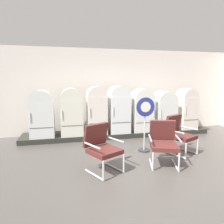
{
  "coord_description": "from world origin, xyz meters",
  "views": [
    {
      "loc": [
        -1.73,
        -3.55,
        1.89
      ],
      "look_at": [
        -0.28,
        2.75,
        0.87
      ],
      "focal_mm": 32.52,
      "sensor_mm": 36.0,
      "label": 1
    }
  ],
  "objects_px": {
    "refrigerator_2": "(97,109)",
    "sign_stand": "(145,124)",
    "refrigerator_6": "(187,107)",
    "armchair_center": "(163,141)",
    "refrigerator_0": "(42,113)",
    "refrigerator_1": "(71,111)",
    "refrigerator_5": "(164,110)",
    "armchair_right": "(179,133)",
    "refrigerator_4": "(142,109)",
    "armchair_left": "(101,146)",
    "refrigerator_3": "(119,108)"
  },
  "relations": [
    {
      "from": "armchair_left",
      "to": "refrigerator_1",
      "type": "bearing_deg",
      "value": 102.08
    },
    {
      "from": "refrigerator_0",
      "to": "refrigerator_1",
      "type": "relative_size",
      "value": 0.97
    },
    {
      "from": "refrigerator_3",
      "to": "refrigerator_5",
      "type": "height_order",
      "value": "refrigerator_3"
    },
    {
      "from": "refrigerator_5",
      "to": "refrigerator_6",
      "type": "distance_m",
      "value": 0.87
    },
    {
      "from": "armchair_right",
      "to": "armchair_left",
      "type": "bearing_deg",
      "value": -164.19
    },
    {
      "from": "armchair_left",
      "to": "armchair_center",
      "type": "bearing_deg",
      "value": 0.9
    },
    {
      "from": "armchair_left",
      "to": "armchair_right",
      "type": "xyz_separation_m",
      "value": [
        2.15,
        0.61,
        0.0
      ]
    },
    {
      "from": "refrigerator_4",
      "to": "refrigerator_6",
      "type": "distance_m",
      "value": 1.71
    },
    {
      "from": "refrigerator_0",
      "to": "refrigerator_4",
      "type": "bearing_deg",
      "value": 0.16
    },
    {
      "from": "refrigerator_2",
      "to": "armchair_right",
      "type": "relative_size",
      "value": 1.56
    },
    {
      "from": "refrigerator_0",
      "to": "armchair_right",
      "type": "height_order",
      "value": "refrigerator_0"
    },
    {
      "from": "refrigerator_0",
      "to": "refrigerator_4",
      "type": "distance_m",
      "value": 3.25
    },
    {
      "from": "refrigerator_2",
      "to": "refrigerator_3",
      "type": "height_order",
      "value": "refrigerator_3"
    },
    {
      "from": "refrigerator_2",
      "to": "refrigerator_5",
      "type": "bearing_deg",
      "value": 1.01
    },
    {
      "from": "sign_stand",
      "to": "refrigerator_1",
      "type": "bearing_deg",
      "value": 140.45
    },
    {
      "from": "refrigerator_1",
      "to": "armchair_right",
      "type": "height_order",
      "value": "refrigerator_1"
    },
    {
      "from": "armchair_left",
      "to": "refrigerator_2",
      "type": "bearing_deg",
      "value": 83.59
    },
    {
      "from": "armchair_right",
      "to": "refrigerator_3",
      "type": "bearing_deg",
      "value": 120.68
    },
    {
      "from": "refrigerator_1",
      "to": "armchair_right",
      "type": "xyz_separation_m",
      "value": [
        2.67,
        -1.85,
        -0.4
      ]
    },
    {
      "from": "refrigerator_0",
      "to": "refrigerator_6",
      "type": "distance_m",
      "value": 4.96
    },
    {
      "from": "refrigerator_1",
      "to": "refrigerator_3",
      "type": "xyz_separation_m",
      "value": [
        1.55,
        0.04,
        0.04
      ]
    },
    {
      "from": "refrigerator_4",
      "to": "sign_stand",
      "type": "distance_m",
      "value": 1.62
    },
    {
      "from": "refrigerator_6",
      "to": "armchair_center",
      "type": "xyz_separation_m",
      "value": [
        -2.14,
        -2.43,
        -0.38
      ]
    },
    {
      "from": "armchair_left",
      "to": "armchair_right",
      "type": "distance_m",
      "value": 2.23
    },
    {
      "from": "refrigerator_1",
      "to": "armchair_left",
      "type": "height_order",
      "value": "refrigerator_1"
    },
    {
      "from": "refrigerator_0",
      "to": "sign_stand",
      "type": "relative_size",
      "value": 0.99
    },
    {
      "from": "refrigerator_1",
      "to": "armchair_center",
      "type": "distance_m",
      "value": 3.13
    },
    {
      "from": "refrigerator_3",
      "to": "sign_stand",
      "type": "distance_m",
      "value": 1.62
    },
    {
      "from": "refrigerator_2",
      "to": "sign_stand",
      "type": "height_order",
      "value": "refrigerator_2"
    },
    {
      "from": "armchair_left",
      "to": "sign_stand",
      "type": "distance_m",
      "value": 1.63
    },
    {
      "from": "armchair_right",
      "to": "refrigerator_2",
      "type": "bearing_deg",
      "value": 135.43
    },
    {
      "from": "refrigerator_0",
      "to": "refrigerator_6",
      "type": "bearing_deg",
      "value": 0.23
    },
    {
      "from": "refrigerator_6",
      "to": "armchair_left",
      "type": "xyz_separation_m",
      "value": [
        -3.55,
        -2.45,
        -0.38
      ]
    },
    {
      "from": "refrigerator_2",
      "to": "armchair_center",
      "type": "distance_m",
      "value": 2.72
    },
    {
      "from": "refrigerator_0",
      "to": "sign_stand",
      "type": "distance_m",
      "value": 3.14
    },
    {
      "from": "armchair_center",
      "to": "sign_stand",
      "type": "xyz_separation_m",
      "value": [
        -0.08,
        0.9,
        0.2
      ]
    },
    {
      "from": "refrigerator_2",
      "to": "refrigerator_3",
      "type": "bearing_deg",
      "value": 3.13
    },
    {
      "from": "refrigerator_2",
      "to": "refrigerator_1",
      "type": "bearing_deg",
      "value": 179.76
    },
    {
      "from": "refrigerator_5",
      "to": "armchair_left",
      "type": "height_order",
      "value": "refrigerator_5"
    },
    {
      "from": "refrigerator_3",
      "to": "refrigerator_5",
      "type": "xyz_separation_m",
      "value": [
        1.66,
        0.0,
        -0.12
      ]
    },
    {
      "from": "refrigerator_0",
      "to": "refrigerator_3",
      "type": "relative_size",
      "value": 0.92
    },
    {
      "from": "refrigerator_6",
      "to": "armchair_center",
      "type": "distance_m",
      "value": 3.26
    },
    {
      "from": "armchair_center",
      "to": "refrigerator_4",
      "type": "bearing_deg",
      "value": 79.93
    },
    {
      "from": "refrigerator_5",
      "to": "armchair_right",
      "type": "bearing_deg",
      "value": -105.93
    },
    {
      "from": "refrigerator_0",
      "to": "refrigerator_5",
      "type": "bearing_deg",
      "value": 0.82
    },
    {
      "from": "refrigerator_6",
      "to": "sign_stand",
      "type": "relative_size",
      "value": 1.0
    },
    {
      "from": "refrigerator_3",
      "to": "armchair_right",
      "type": "height_order",
      "value": "refrigerator_3"
    },
    {
      "from": "refrigerator_4",
      "to": "refrigerator_5",
      "type": "distance_m",
      "value": 0.84
    },
    {
      "from": "refrigerator_4",
      "to": "armchair_right",
      "type": "bearing_deg",
      "value": -80.63
    },
    {
      "from": "refrigerator_0",
      "to": "refrigerator_3",
      "type": "height_order",
      "value": "refrigerator_3"
    }
  ]
}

